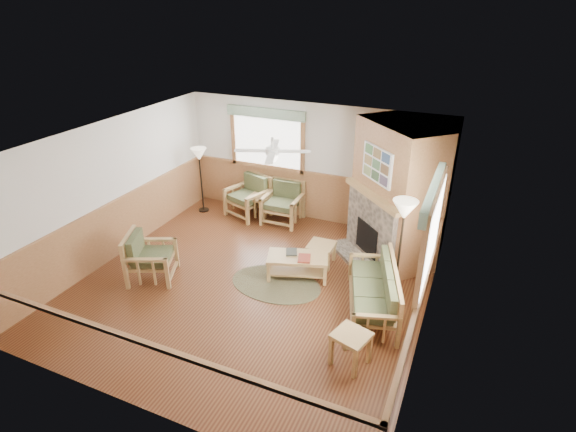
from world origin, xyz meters
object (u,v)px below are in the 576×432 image
at_px(sofa, 373,290).
at_px(end_table_sofa, 350,349).
at_px(end_table_chairs, 259,207).
at_px(armchair_back_right, 283,203).
at_px(floor_lamp_right, 400,249).
at_px(floor_lamp_left, 201,180).
at_px(footstool, 321,254).
at_px(coffee_table, 297,266).
at_px(armchair_left, 151,256).
at_px(armchair_back_left, 248,196).

bearing_deg(sofa, end_table_sofa, -16.73).
bearing_deg(end_table_chairs, armchair_back_right, 3.98).
distance_m(armchair_back_right, floor_lamp_right, 3.49).
bearing_deg(floor_lamp_right, floor_lamp_left, 162.77).
xyz_separation_m(end_table_sofa, footstool, (-1.28, 2.36, -0.05)).
relative_size(sofa, floor_lamp_left, 1.11).
relative_size(armchair_back_right, coffee_table, 0.83).
xyz_separation_m(end_table_chairs, footstool, (2.02, -1.33, -0.06)).
height_order(armchair_back_right, footstool, armchair_back_right).
height_order(sofa, end_table_chairs, sofa).
bearing_deg(end_table_sofa, floor_lamp_left, 143.55).
distance_m(coffee_table, end_table_chairs, 2.63).
distance_m(armchair_back_right, armchair_left, 3.32).
relative_size(footstool, floor_lamp_left, 0.31).
relative_size(sofa, armchair_back_left, 1.87).
distance_m(sofa, end_table_sofa, 1.31).
xyz_separation_m(floor_lamp_left, floor_lamp_right, (4.98, -1.54, 0.10)).
relative_size(armchair_left, end_table_sofa, 1.70).
bearing_deg(coffee_table, sofa, -34.78).
relative_size(armchair_back_left, end_table_sofa, 1.79).
bearing_deg(sofa, coffee_table, -123.98).
distance_m(armchair_back_right, end_table_sofa, 4.62).
relative_size(armchair_left, end_table_chairs, 1.64).
bearing_deg(end_table_chairs, floor_lamp_right, -26.20).
height_order(armchair_left, end_table_sofa, armchair_left).
height_order(armchair_back_left, floor_lamp_left, floor_lamp_left).
bearing_deg(end_table_sofa, armchair_back_left, 134.10).
relative_size(armchair_left, floor_lamp_right, 0.50).
bearing_deg(footstool, coffee_table, -112.00).
height_order(end_table_sofa, floor_lamp_left, floor_lamp_left).
distance_m(sofa, footstool, 1.66).
distance_m(footstool, floor_lamp_left, 3.67).
height_order(sofa, coffee_table, sofa).
bearing_deg(footstool, armchair_back_right, 136.28).
height_order(end_table_sofa, floor_lamp_right, floor_lamp_right).
xyz_separation_m(armchair_left, end_table_chairs, (0.68, 3.04, -0.18)).
height_order(armchair_back_left, armchair_back_right, armchair_back_left).
relative_size(armchair_back_left, footstool, 1.93).
xyz_separation_m(end_table_sofa, floor_lamp_left, (-4.73, 3.49, 0.53)).
xyz_separation_m(sofa, floor_lamp_right, (0.27, 0.64, 0.49)).
xyz_separation_m(armchair_back_left, floor_lamp_right, (3.87, -1.78, 0.43)).
bearing_deg(coffee_table, floor_lamp_left, 133.08).
bearing_deg(end_table_chairs, end_table_sofa, -48.25).
relative_size(end_table_sofa, floor_lamp_right, 0.29).
distance_m(sofa, armchair_left, 4.01).
bearing_deg(armchair_left, coffee_table, -89.55).
bearing_deg(armchair_left, end_table_chairs, -36.21).
distance_m(end_table_sofa, footstool, 2.69).
relative_size(end_table_chairs, floor_lamp_right, 0.30).
distance_m(coffee_table, end_table_sofa, 2.32).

